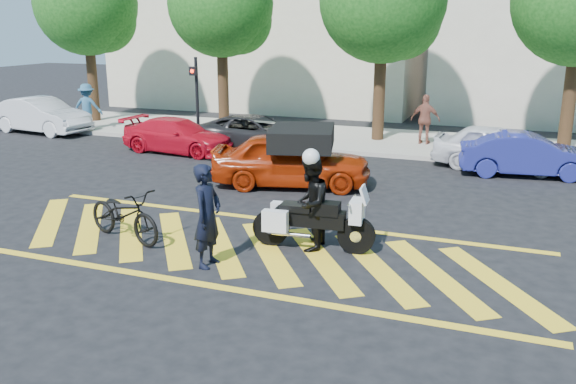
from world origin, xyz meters
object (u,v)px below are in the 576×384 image
(bicycle, at_px, (124,214))
(red_convertible, at_px, (291,160))
(officer_bike, at_px, (207,216))
(parked_mid_left, at_px, (256,133))
(police_motorcycle, at_px, (311,220))
(officer_moto, at_px, (310,204))
(parked_far_left, at_px, (41,115))
(parked_right, at_px, (527,155))
(parked_left, at_px, (178,136))
(parked_mid_right, at_px, (499,147))

(bicycle, distance_m, red_convertible, 5.64)
(officer_bike, distance_m, parked_mid_left, 10.87)
(bicycle, distance_m, police_motorcycle, 3.96)
(officer_moto, relative_size, parked_far_left, 0.44)
(parked_right, bearing_deg, red_convertible, 112.56)
(bicycle, relative_size, police_motorcycle, 0.85)
(red_convertible, xyz_separation_m, parked_left, (-5.33, 2.88, -0.15))
(red_convertible, bearing_deg, parked_far_left, 56.85)
(red_convertible, distance_m, parked_right, 7.16)
(parked_right, bearing_deg, bicycle, 130.76)
(parked_far_left, height_order, parked_mid_right, parked_far_left)
(red_convertible, xyz_separation_m, parked_far_left, (-12.65, 4.28, -0.03))
(police_motorcycle, relative_size, parked_mid_right, 0.63)
(parked_mid_left, relative_size, parked_right, 1.14)
(police_motorcycle, height_order, parked_mid_left, parked_mid_left)
(parked_mid_right, bearing_deg, parked_right, -124.87)
(officer_moto, bearing_deg, police_motorcycle, 74.08)
(bicycle, bearing_deg, parked_right, -24.12)
(officer_bike, height_order, police_motorcycle, officer_bike)
(officer_bike, bearing_deg, parked_right, -28.48)
(red_convertible, distance_m, parked_mid_left, 5.20)
(parked_left, bearing_deg, bicycle, -152.06)
(parked_left, bearing_deg, parked_mid_left, -55.08)
(parked_right, bearing_deg, parked_left, 85.86)
(police_motorcycle, xyz_separation_m, parked_mid_right, (3.24, 8.75, 0.08))
(red_convertible, relative_size, parked_left, 1.07)
(parked_far_left, xyz_separation_m, parked_mid_left, (9.70, 0.00, -0.11))
(parked_far_left, distance_m, parked_mid_left, 9.70)
(bicycle, xyz_separation_m, parked_mid_left, (-1.21, 9.64, 0.05))
(officer_bike, distance_m, police_motorcycle, 2.19)
(officer_moto, distance_m, parked_mid_right, 9.34)
(bicycle, bearing_deg, police_motorcycle, -59.81)
(parked_mid_left, bearing_deg, officer_moto, -149.68)
(officer_moto, distance_m, red_convertible, 4.94)
(officer_moto, relative_size, parked_left, 0.47)
(officer_bike, bearing_deg, parked_mid_left, 20.68)
(officer_moto, height_order, red_convertible, officer_moto)
(police_motorcycle, height_order, parked_left, parked_left)
(bicycle, height_order, officer_moto, officer_moto)
(red_convertible, height_order, parked_mid_right, red_convertible)
(red_convertible, xyz_separation_m, parked_mid_right, (5.35, 4.28, -0.06))
(parked_mid_left, relative_size, parked_mid_right, 1.10)
(bicycle, xyz_separation_m, officer_moto, (3.84, 0.89, 0.39))
(red_convertible, distance_m, parked_left, 6.06)
(bicycle, height_order, police_motorcycle, bicycle)
(police_motorcycle, xyz_separation_m, parked_mid_left, (-5.06, 8.75, 0.01))
(police_motorcycle, bearing_deg, parked_left, 130.59)
(parked_mid_left, distance_m, parked_right, 9.15)
(red_convertible, xyz_separation_m, parked_right, (6.17, 3.62, -0.11))
(parked_mid_right, bearing_deg, parked_far_left, 93.78)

